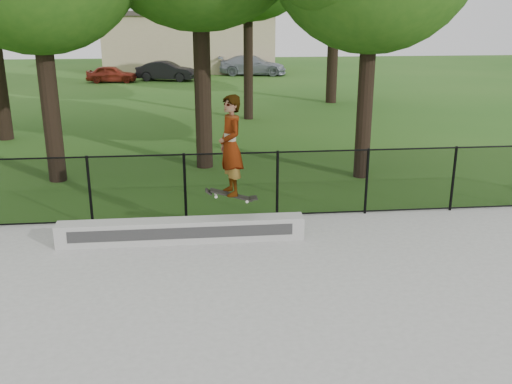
% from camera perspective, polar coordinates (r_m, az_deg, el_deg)
% --- Properties ---
extents(concrete_slab, '(14.00, 12.00, 0.06)m').
position_cam_1_polar(concrete_slab, '(7.54, 8.77, -18.36)').
color(concrete_slab, gray).
rests_on(concrete_slab, ground).
extents(grind_ledge, '(4.83, 0.40, 0.46)m').
position_cam_1_polar(grind_ledge, '(11.35, -7.41, -3.84)').
color(grind_ledge, '#B4B3AE').
rests_on(grind_ledge, concrete_slab).
extents(car_a, '(3.14, 1.42, 1.05)m').
position_cam_1_polar(car_a, '(37.82, -14.24, 11.37)').
color(car_a, maroon).
rests_on(car_a, ground).
extents(car_b, '(3.62, 2.13, 1.23)m').
position_cam_1_polar(car_b, '(38.03, -8.98, 11.86)').
color(car_b, black).
rests_on(car_b, ground).
extents(car_c, '(4.55, 2.61, 1.35)m').
position_cam_1_polar(car_c, '(40.81, -0.34, 12.55)').
color(car_c, gray).
rests_on(car_c, ground).
extents(skater_airborne, '(0.82, 0.80, 2.12)m').
position_cam_1_polar(skater_airborne, '(10.86, -2.56, 4.53)').
color(skater_airborne, black).
rests_on(skater_airborne, ground).
extents(chainlink_fence, '(16.06, 0.06, 1.50)m').
position_cam_1_polar(chainlink_fence, '(12.42, 2.15, 0.78)').
color(chainlink_fence, black).
rests_on(chainlink_fence, concrete_slab).
extents(distant_building, '(12.40, 6.40, 4.30)m').
position_cam_1_polar(distant_building, '(43.91, -6.66, 14.76)').
color(distant_building, tan).
rests_on(distant_building, ground).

